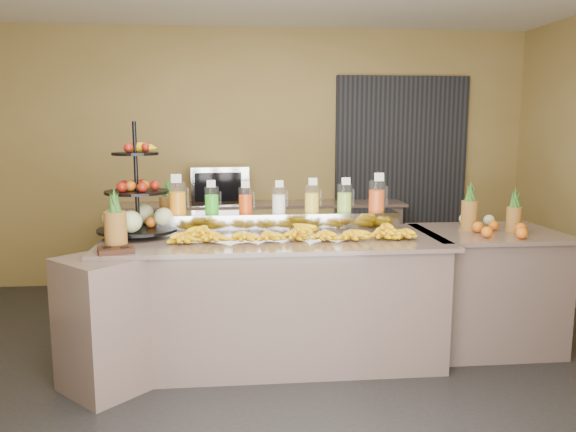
{
  "coord_description": "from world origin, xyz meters",
  "views": [
    {
      "loc": [
        -0.29,
        -3.75,
        1.73
      ],
      "look_at": [
        0.1,
        0.3,
        1.09
      ],
      "focal_mm": 35.0,
      "sensor_mm": 36.0,
      "label": 1
    }
  ],
  "objects": [
    {
      "name": "room_envelope",
      "position": [
        0.19,
        0.79,
        1.88
      ],
      "size": [
        6.04,
        5.02,
        2.82
      ],
      "color": "olive",
      "rests_on": "ground"
    },
    {
      "name": "oven_warmer",
      "position": [
        -0.45,
        2.25,
        1.13
      ],
      "size": [
        0.64,
        0.48,
        0.4
      ],
      "primitive_type": "cube",
      "rotation": [
        0.0,
        0.0,
        0.11
      ],
      "color": "gray",
      "rests_on": "back_ledge"
    },
    {
      "name": "ground",
      "position": [
        0.0,
        0.0,
        0.0
      ],
      "size": [
        6.0,
        6.0,
        0.0
      ],
      "primitive_type": "plane",
      "color": "black",
      "rests_on": "ground"
    },
    {
      "name": "fruit_stand",
      "position": [
        -0.97,
        0.49,
        1.15
      ],
      "size": [
        0.64,
        0.64,
        0.85
      ],
      "rotation": [
        0.0,
        0.0,
        -0.06
      ],
      "color": "black",
      "rests_on": "buffet_counter"
    },
    {
      "name": "right_fruit_pile",
      "position": [
        1.7,
        0.33,
        1.0
      ],
      "size": [
        0.44,
        0.42,
        0.23
      ],
      "color": "brown",
      "rests_on": "right_counter"
    },
    {
      "name": "pitcher_tray",
      "position": [
        0.06,
        0.58,
        1.01
      ],
      "size": [
        1.85,
        0.3,
        0.15
      ],
      "primitive_type": "cube",
      "color": "gray",
      "rests_on": "buffet_counter"
    },
    {
      "name": "pineapple_left_a",
      "position": [
        -1.08,
        0.03,
        1.08
      ],
      "size": [
        0.15,
        0.15,
        0.41
      ],
      "rotation": [
        0.0,
        0.0,
        -0.42
      ],
      "color": "brown",
      "rests_on": "buffet_counter"
    },
    {
      "name": "condiment_caddy",
      "position": [
        -1.06,
        -0.1,
        0.95
      ],
      "size": [
        0.26,
        0.22,
        0.03
      ],
      "primitive_type": "cube",
      "rotation": [
        0.0,
        0.0,
        0.3
      ],
      "color": "black",
      "rests_on": "buffet_counter"
    },
    {
      "name": "juice_pitcher_orange_a",
      "position": [
        -0.72,
        0.58,
        1.19
      ],
      "size": [
        0.13,
        0.14,
        0.32
      ],
      "color": "silver",
      "rests_on": "pitcher_tray"
    },
    {
      "name": "juice_pitcher_orange_c",
      "position": [
        0.84,
        0.58,
        1.19
      ],
      "size": [
        0.13,
        0.14,
        0.32
      ],
      "color": "silver",
      "rests_on": "pitcher_tray"
    },
    {
      "name": "pineapple_left_b",
      "position": [
        -0.81,
        0.75,
        1.09
      ],
      "size": [
        0.14,
        0.14,
        0.42
      ],
      "rotation": [
        0.0,
        0.0,
        -0.29
      ],
      "color": "brown",
      "rests_on": "buffet_counter"
    },
    {
      "name": "buffet_counter",
      "position": [
        -0.12,
        0.26,
        0.47
      ],
      "size": [
        2.75,
        1.25,
        0.93
      ],
      "color": "gray",
      "rests_on": "ground"
    },
    {
      "name": "banana_heap",
      "position": [
        0.17,
        0.22,
        0.99
      ],
      "size": [
        1.86,
        0.17,
        0.15
      ],
      "color": "yellow",
      "rests_on": "buffet_counter"
    },
    {
      "name": "juice_pitcher_green",
      "position": [
        -0.46,
        0.58,
        1.17
      ],
      "size": [
        0.11,
        0.12,
        0.27
      ],
      "color": "silver",
      "rests_on": "pitcher_tray"
    },
    {
      "name": "juice_pitcher_orange_b",
      "position": [
        -0.2,
        0.58,
        1.17
      ],
      "size": [
        0.11,
        0.11,
        0.26
      ],
      "color": "silver",
      "rests_on": "pitcher_tray"
    },
    {
      "name": "back_ledge",
      "position": [
        0.0,
        2.25,
        0.47
      ],
      "size": [
        3.1,
        0.55,
        0.93
      ],
      "color": "gray",
      "rests_on": "ground"
    },
    {
      "name": "juice_pitcher_lemon",
      "position": [
        0.32,
        0.58,
        1.17
      ],
      "size": [
        0.12,
        0.12,
        0.28
      ],
      "color": "silver",
      "rests_on": "pitcher_tray"
    },
    {
      "name": "juice_pitcher_lime",
      "position": [
        0.58,
        0.58,
        1.17
      ],
      "size": [
        0.12,
        0.12,
        0.28
      ],
      "color": "silver",
      "rests_on": "pitcher_tray"
    },
    {
      "name": "juice_pitcher_milk",
      "position": [
        0.06,
        0.58,
        1.17
      ],
      "size": [
        0.11,
        0.11,
        0.26
      ],
      "color": "silver",
      "rests_on": "pitcher_tray"
    },
    {
      "name": "right_counter",
      "position": [
        1.7,
        0.4,
        0.47
      ],
      "size": [
        1.08,
        0.88,
        0.93
      ],
      "color": "gray",
      "rests_on": "ground"
    }
  ]
}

